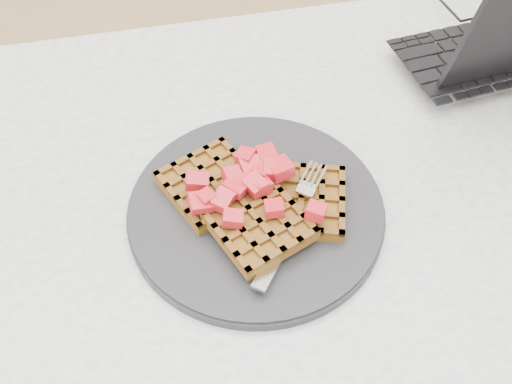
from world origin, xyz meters
The scene contains 5 objects.
table centered at (0.00, 0.00, 0.64)m, with size 1.20×0.80×0.75m.
plate centered at (-0.04, 0.01, 0.76)m, with size 0.29×0.29×0.02m, color black.
waffles centered at (-0.04, 0.01, 0.78)m, with size 0.22×0.20×0.03m.
strawberry_pile centered at (-0.04, 0.01, 0.80)m, with size 0.15×0.15×0.02m, color #9A000C, non-canonical shape.
fork centered at (-0.01, -0.03, 0.77)m, with size 0.02×0.18×0.02m, color silver, non-canonical shape.
Camera 1 is at (-0.12, -0.38, 1.28)m, focal length 40.00 mm.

